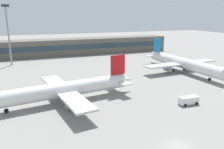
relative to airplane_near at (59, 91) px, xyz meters
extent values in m
plane|color=gray|center=(16.56, 11.87, -3.43)|extent=(400.00, 400.00, 0.00)
cube|color=#5B564C|center=(16.56, 72.60, 1.07)|extent=(116.19, 12.00, 9.00)
cube|color=#263847|center=(16.56, 66.55, 1.52)|extent=(110.38, 0.16, 2.80)
cylinder|color=silver|center=(0.29, 0.04, 0.04)|extent=(38.00, 9.54, 3.99)
cone|color=silver|center=(20.57, 3.08, 0.04)|extent=(4.36, 3.35, 2.79)
cube|color=red|center=(17.43, 2.61, 4.93)|extent=(4.63, 1.06, 5.78)
cube|color=silver|center=(17.74, 2.65, 0.25)|extent=(4.46, 10.83, 0.25)
cube|color=silver|center=(1.33, 0.20, -0.28)|extent=(9.65, 31.92, 0.53)
cylinder|color=gray|center=(0.39, 6.43, -1.76)|extent=(3.64, 2.58, 2.10)
cylinder|color=gray|center=(2.26, -6.04, -1.76)|extent=(3.64, 2.58, 2.10)
cylinder|color=black|center=(-12.80, -1.91, -2.90)|extent=(1.10, 0.57, 1.05)
cylinder|color=black|center=(1.96, 3.06, -2.90)|extent=(1.10, 0.57, 1.05)
cylinder|color=black|center=(2.77, -2.35, -2.90)|extent=(1.10, 0.57, 1.05)
cylinder|color=silver|center=(51.07, 16.27, 0.19)|extent=(7.02, 39.67, 4.17)
cone|color=silver|center=(49.52, 37.62, 0.19)|extent=(3.21, 4.37, 2.92)
cube|color=#197FBF|center=(49.76, 34.31, 5.29)|extent=(0.74, 4.84, 6.03)
cube|color=silver|center=(49.73, 34.64, 0.41)|extent=(11.16, 3.86, 0.26)
cube|color=silver|center=(50.99, 17.36, -0.14)|extent=(33.19, 7.63, 0.55)
cylinder|color=gray|center=(44.43, 16.88, -1.68)|extent=(2.44, 3.66, 2.19)
cylinder|color=gray|center=(57.55, 17.84, -1.68)|extent=(2.44, 3.66, 2.19)
cylinder|color=black|center=(52.07, 2.49, -2.88)|extent=(0.52, 1.13, 1.10)
cylinder|color=black|center=(48.06, 18.25, -2.88)|extent=(0.52, 1.13, 1.10)
cylinder|color=black|center=(53.75, 18.66, -2.88)|extent=(0.52, 1.13, 1.10)
cube|color=white|center=(31.04, -12.72, -2.30)|extent=(5.26, 2.17, 1.90)
cube|color=#1E2633|center=(29.04, -12.66, -1.80)|extent=(0.22, 1.90, 0.70)
cylinder|color=black|center=(29.38, -11.65, -3.05)|extent=(0.77, 0.30, 0.76)
cylinder|color=black|center=(29.31, -13.69, -3.05)|extent=(0.77, 0.30, 0.76)
cylinder|color=black|center=(32.78, -11.76, -3.05)|extent=(0.77, 0.30, 0.76)
cylinder|color=black|center=(32.71, -13.79, -3.05)|extent=(0.77, 0.30, 0.76)
cylinder|color=gray|center=(-13.85, 54.71, 9.31)|extent=(0.70, 0.70, 25.48)
cube|color=#333338|center=(-13.85, 54.71, 22.65)|extent=(3.20, 0.80, 1.20)
camera|label=1|loc=(-7.08, -57.88, 19.39)|focal=36.93mm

